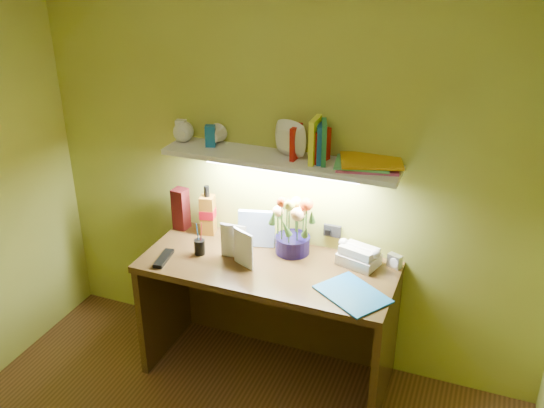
% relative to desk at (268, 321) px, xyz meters
% --- Properties ---
extents(desk, '(1.40, 0.60, 0.75)m').
position_rel_desk_xyz_m(desk, '(0.00, 0.00, 0.00)').
color(desk, '#3C2410').
rests_on(desk, ground).
extents(flower_bouquet, '(0.26, 0.26, 0.35)m').
position_rel_desk_xyz_m(flower_bouquet, '(0.08, 0.18, 0.55)').
color(flower_bouquet, '#0E0834').
rests_on(flower_bouquet, desk).
extents(telephone, '(0.24, 0.21, 0.13)m').
position_rel_desk_xyz_m(telephone, '(0.46, 0.19, 0.44)').
color(telephone, '#F0E2CC').
rests_on(telephone, desk).
extents(desk_clock, '(0.09, 0.07, 0.08)m').
position_rel_desk_xyz_m(desk_clock, '(0.65, 0.22, 0.41)').
color(desk_clock, silver).
rests_on(desk_clock, desk).
extents(whisky_bottle, '(0.10, 0.10, 0.31)m').
position_rel_desk_xyz_m(whisky_bottle, '(-0.47, 0.21, 0.53)').
color(whisky_bottle, '#A36318').
rests_on(whisky_bottle, desk).
extents(whisky_box, '(0.09, 0.09, 0.26)m').
position_rel_desk_xyz_m(whisky_box, '(-0.65, 0.21, 0.50)').
color(whisky_box, '#541115').
rests_on(whisky_box, desk).
extents(pen_cup, '(0.07, 0.07, 0.15)m').
position_rel_desk_xyz_m(pen_cup, '(-0.40, -0.03, 0.45)').
color(pen_cup, black).
rests_on(pen_cup, desk).
extents(art_card, '(0.21, 0.09, 0.21)m').
position_rel_desk_xyz_m(art_card, '(-0.14, 0.19, 0.48)').
color(art_card, white).
rests_on(art_card, desk).
extents(tv_remote, '(0.08, 0.20, 0.02)m').
position_rel_desk_xyz_m(tv_remote, '(-0.55, -0.17, 0.39)').
color(tv_remote, black).
rests_on(tv_remote, desk).
extents(blue_folder, '(0.42, 0.40, 0.01)m').
position_rel_desk_xyz_m(blue_folder, '(0.51, -0.12, 0.38)').
color(blue_folder, '#1869B3').
rests_on(blue_folder, desk).
extents(desk_book_a, '(0.15, 0.02, 0.20)m').
position_rel_desk_xyz_m(desk_book_a, '(-0.28, 0.00, 0.48)').
color(desk_book_a, silver).
rests_on(desk_book_a, desk).
extents(desk_book_b, '(0.14, 0.08, 0.21)m').
position_rel_desk_xyz_m(desk_book_b, '(-0.19, -0.02, 0.48)').
color(desk_book_b, white).
rests_on(desk_book_b, desk).
extents(wall_shelf, '(1.32, 0.33, 0.27)m').
position_rel_desk_xyz_m(wall_shelf, '(0.02, 0.18, 0.96)').
color(wall_shelf, white).
rests_on(wall_shelf, ground).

